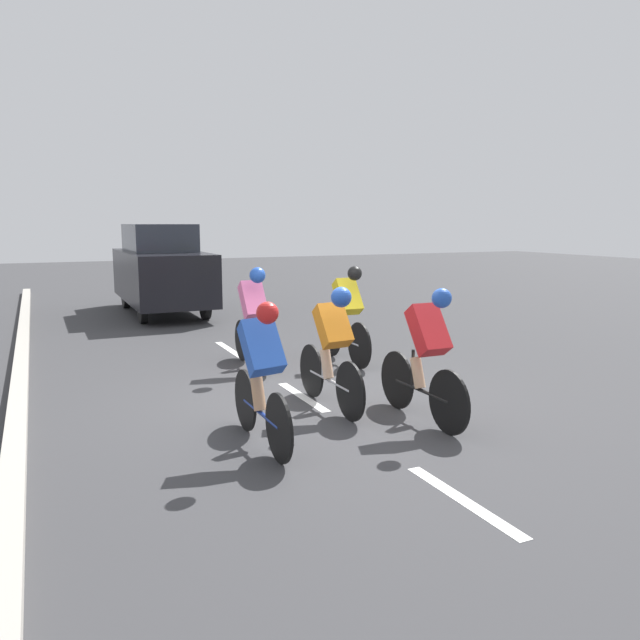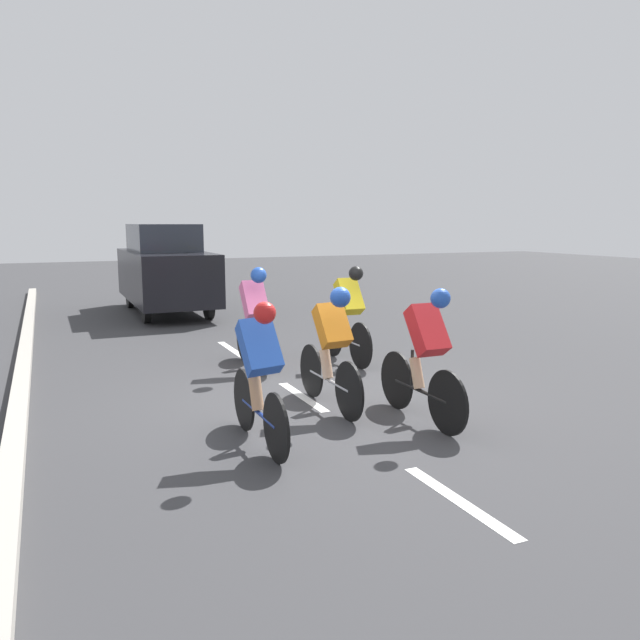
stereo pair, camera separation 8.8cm
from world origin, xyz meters
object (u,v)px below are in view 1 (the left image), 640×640
(cyclist_yellow, at_px, (347,313))
(support_car, at_px, (161,269))
(cyclist_pink, at_px, (253,314))
(cyclist_orange, at_px, (332,345))
(cyclist_blue, at_px, (262,371))
(cyclist_red, at_px, (426,353))

(cyclist_yellow, xyz_separation_m, support_car, (1.57, -6.56, 0.27))
(cyclist_yellow, relative_size, cyclist_pink, 1.03)
(cyclist_orange, xyz_separation_m, cyclist_yellow, (-1.25, -2.10, 0.02))
(cyclist_blue, distance_m, cyclist_yellow, 3.77)
(cyclist_red, bearing_deg, cyclist_yellow, -100.44)
(cyclist_blue, xyz_separation_m, cyclist_yellow, (-2.39, -2.92, 0.03))
(cyclist_orange, xyz_separation_m, cyclist_pink, (0.16, -2.36, 0.04))
(cyclist_red, bearing_deg, cyclist_orange, -48.84)
(cyclist_orange, relative_size, cyclist_blue, 1.05)
(cyclist_blue, relative_size, cyclist_pink, 1.00)
(cyclist_red, xyz_separation_m, support_car, (1.03, -9.47, 0.29))
(cyclist_yellow, bearing_deg, support_car, -76.55)
(cyclist_yellow, relative_size, cyclist_red, 1.00)
(cyclist_orange, bearing_deg, support_car, -87.91)
(support_car, bearing_deg, cyclist_red, 96.22)
(cyclist_yellow, bearing_deg, cyclist_red, 79.56)
(cyclist_yellow, xyz_separation_m, cyclist_pink, (1.41, -0.26, 0.02))
(cyclist_orange, xyz_separation_m, cyclist_blue, (1.14, 0.82, -0.01))
(cyclist_orange, xyz_separation_m, cyclist_red, (-0.72, 0.82, 0.00))
(cyclist_red, relative_size, cyclist_pink, 1.03)
(cyclist_red, distance_m, cyclist_pink, 3.29)
(cyclist_red, bearing_deg, cyclist_pink, -74.62)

